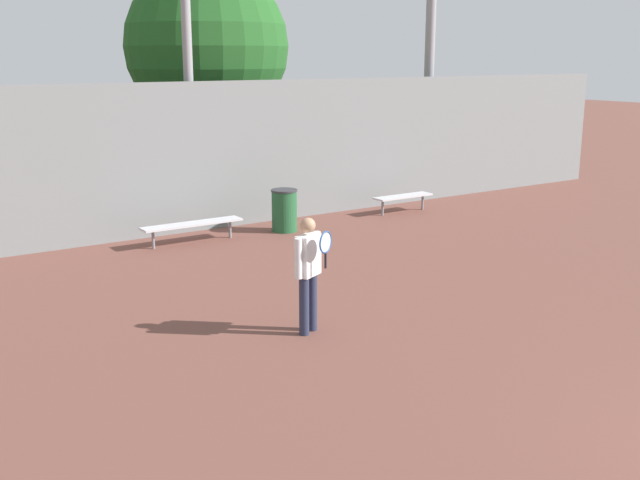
{
  "coord_description": "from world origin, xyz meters",
  "views": [
    {
      "loc": [
        -7.35,
        -1.92,
        3.79
      ],
      "look_at": [
        -1.0,
        7.65,
        0.96
      ],
      "focal_mm": 42.0,
      "sensor_mm": 36.0,
      "label": 1
    }
  ],
  "objects": [
    {
      "name": "tennis_player",
      "position": [
        -1.99,
        6.45,
        0.94
      ],
      "size": [
        0.54,
        0.51,
        1.65
      ],
      "rotation": [
        0.0,
        0.0,
        0.45
      ],
      "color": "#282D47",
      "rests_on": "ground_plane"
    },
    {
      "name": "bench_courtside_near",
      "position": [
        -1.2,
        12.14,
        0.39
      ],
      "size": [
        2.16,
        0.4,
        0.43
      ],
      "color": "silver",
      "rests_on": "ground_plane"
    },
    {
      "name": "bench_adjacent_court",
      "position": [
        4.45,
        12.14,
        0.39
      ],
      "size": [
        1.61,
        0.4,
        0.43
      ],
      "color": "silver",
      "rests_on": "ground_plane"
    },
    {
      "name": "trash_bin",
      "position": [
        0.96,
        12.03,
        0.47
      ],
      "size": [
        0.58,
        0.58,
        0.94
      ],
      "color": "#235B33",
      "rests_on": "ground_plane"
    },
    {
      "name": "back_fence",
      "position": [
        0.0,
        13.14,
        1.63
      ],
      "size": [
        24.96,
        0.06,
        3.27
      ],
      "color": "gray",
      "rests_on": "ground_plane"
    },
    {
      "name": "tree_green_broad",
      "position": [
        0.95,
        15.7,
        4.01
      ],
      "size": [
        4.08,
        4.08,
        6.06
      ],
      "color": "brown",
      "rests_on": "ground_plane"
    }
  ]
}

